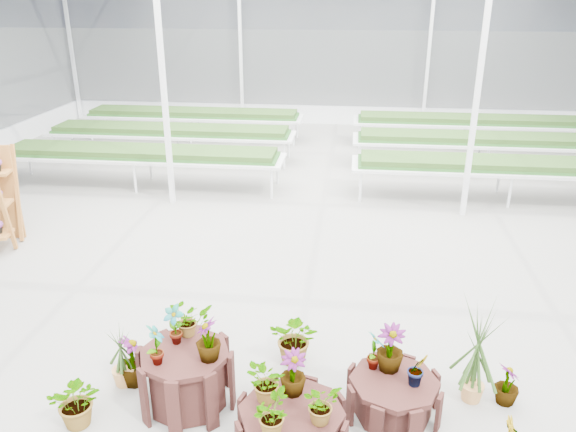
# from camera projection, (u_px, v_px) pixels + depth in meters

# --- Properties ---
(ground_plane) EXTENTS (24.00, 24.00, 0.00)m
(ground_plane) POSITION_uv_depth(u_px,v_px,m) (292.00, 310.00, 7.93)
(ground_plane) COLOR gray
(ground_plane) RESTS_ON ground
(greenhouse_shell) EXTENTS (18.00, 24.00, 4.50)m
(greenhouse_shell) POSITION_uv_depth(u_px,v_px,m) (293.00, 156.00, 7.08)
(greenhouse_shell) COLOR white
(greenhouse_shell) RESTS_ON ground
(steel_frame) EXTENTS (18.00, 24.00, 4.50)m
(steel_frame) POSITION_uv_depth(u_px,v_px,m) (293.00, 156.00, 7.08)
(steel_frame) COLOR silver
(steel_frame) RESTS_ON ground
(nursery_benches) EXTENTS (16.00, 7.00, 0.84)m
(nursery_benches) POSITION_uv_depth(u_px,v_px,m) (323.00, 148.00, 14.40)
(nursery_benches) COLOR silver
(nursery_benches) RESTS_ON ground
(plinth_tall) EXTENTS (1.02, 1.02, 0.67)m
(plinth_tall) POSITION_uv_depth(u_px,v_px,m) (187.00, 378.00, 6.01)
(plinth_tall) COLOR #361815
(plinth_tall) RESTS_ON ground
(plinth_low) EXTENTS (1.27, 1.27, 0.44)m
(plinth_low) POSITION_uv_depth(u_px,v_px,m) (393.00, 397.00, 5.91)
(plinth_low) COLOR #361815
(plinth_low) RESTS_ON ground
(nursery_plants) EXTENTS (4.93, 3.05, 1.34)m
(nursery_plants) POSITION_uv_depth(u_px,v_px,m) (276.00, 365.00, 5.98)
(nursery_plants) COLOR #274319
(nursery_plants) RESTS_ON ground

